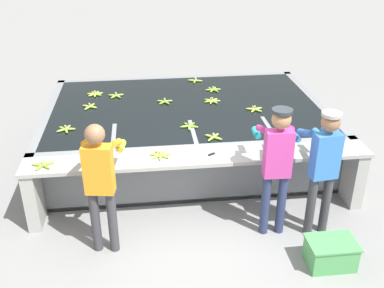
{
  "coord_description": "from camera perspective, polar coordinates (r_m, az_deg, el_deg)",
  "views": [
    {
      "loc": [
        -0.7,
        -4.74,
        3.55
      ],
      "look_at": [
        0.0,
        1.08,
        0.6
      ],
      "focal_mm": 42.0,
      "sensor_mm": 36.0,
      "label": 1
    }
  ],
  "objects": [
    {
      "name": "ground_plane",
      "position": [
        5.96,
        1.26,
        -9.85
      ],
      "size": [
        80.0,
        80.0,
        0.0
      ],
      "primitive_type": "plane",
      "color": "gray",
      "rests_on": "ground"
    },
    {
      "name": "wash_tank",
      "position": [
        7.42,
        -0.81,
        1.79
      ],
      "size": [
        4.44,
        3.03,
        0.86
      ],
      "color": "gray",
      "rests_on": "ground"
    },
    {
      "name": "work_ledge",
      "position": [
        5.81,
        1.01,
        -3.67
      ],
      "size": [
        4.44,
        0.45,
        0.86
      ],
      "color": "#9E9E99",
      "rests_on": "ground"
    },
    {
      "name": "worker_0",
      "position": [
        5.1,
        -11.58,
        -4.17
      ],
      "size": [
        0.48,
        0.74,
        1.63
      ],
      "color": "#38383D",
      "rests_on": "ground"
    },
    {
      "name": "worker_1",
      "position": [
        5.36,
        10.71,
        -1.99
      ],
      "size": [
        0.43,
        0.73,
        1.67
      ],
      "color": "navy",
      "rests_on": "ground"
    },
    {
      "name": "worker_2",
      "position": [
        5.5,
        16.31,
        -2.21
      ],
      "size": [
        0.46,
        0.73,
        1.63
      ],
      "color": "#38383D",
      "rests_on": "ground"
    },
    {
      "name": "banana_bunch_floating_0",
      "position": [
        6.48,
        -0.35,
        2.32
      ],
      "size": [
        0.27,
        0.27,
        0.08
      ],
      "color": "#75A333",
      "rests_on": "wash_tank"
    },
    {
      "name": "banana_bunch_floating_1",
      "position": [
        8.37,
        0.4,
        8.07
      ],
      "size": [
        0.28,
        0.28,
        0.08
      ],
      "color": "#9EC642",
      "rests_on": "wash_tank"
    },
    {
      "name": "banana_bunch_floating_2",
      "position": [
        7.41,
        2.57,
        5.52
      ],
      "size": [
        0.28,
        0.28,
        0.08
      ],
      "color": "#93BC3D",
      "rests_on": "wash_tank"
    },
    {
      "name": "banana_bunch_floating_3",
      "position": [
        7.74,
        -9.63,
        6.1
      ],
      "size": [
        0.28,
        0.26,
        0.08
      ],
      "color": "#8CB738",
      "rests_on": "wash_tank"
    },
    {
      "name": "banana_bunch_floating_4",
      "position": [
        7.38,
        -3.5,
        5.41
      ],
      "size": [
        0.28,
        0.27,
        0.08
      ],
      "color": "#75A333",
      "rests_on": "wash_tank"
    },
    {
      "name": "banana_bunch_floating_5",
      "position": [
        7.92,
        2.7,
        6.93
      ],
      "size": [
        0.28,
        0.26,
        0.08
      ],
      "color": "#7FAD33",
      "rests_on": "wash_tank"
    },
    {
      "name": "banana_bunch_floating_6",
      "position": [
        7.88,
        -12.22,
        6.24
      ],
      "size": [
        0.28,
        0.28,
        0.08
      ],
      "color": "#9EC642",
      "rests_on": "wash_tank"
    },
    {
      "name": "banana_bunch_floating_7",
      "position": [
        6.15,
        2.74,
        0.89
      ],
      "size": [
        0.24,
        0.24,
        0.08
      ],
      "color": "#93BC3D",
      "rests_on": "wash_tank"
    },
    {
      "name": "banana_bunch_floating_8",
      "position": [
        6.63,
        -15.74,
        1.84
      ],
      "size": [
        0.27,
        0.28,
        0.08
      ],
      "color": "#93BC3D",
      "rests_on": "wash_tank"
    },
    {
      "name": "banana_bunch_floating_9",
      "position": [
        7.13,
        7.96,
        4.41
      ],
      "size": [
        0.28,
        0.27,
        0.08
      ],
      "color": "#9EC642",
      "rests_on": "wash_tank"
    },
    {
      "name": "banana_bunch_floating_10",
      "position": [
        7.35,
        -12.87,
        4.67
      ],
      "size": [
        0.26,
        0.26,
        0.08
      ],
      "color": "#9EC642",
      "rests_on": "wash_tank"
    },
    {
      "name": "banana_bunch_ledge_0",
      "position": [
        5.69,
        -4.03,
        -1.39
      ],
      "size": [
        0.28,
        0.28,
        0.08
      ],
      "color": "#9EC642",
      "rests_on": "work_ledge"
    },
    {
      "name": "banana_bunch_ledge_1",
      "position": [
        5.93,
        10.98,
        -0.57
      ],
      "size": [
        0.28,
        0.28,
        0.08
      ],
      "color": "#7FAD33",
      "rests_on": "work_ledge"
    },
    {
      "name": "banana_bunch_ledge_2",
      "position": [
        5.74,
        -18.41,
        -2.53
      ],
      "size": [
        0.28,
        0.27,
        0.08
      ],
      "color": "#7FAD33",
      "rests_on": "work_ledge"
    },
    {
      "name": "knife_0",
      "position": [
        5.75,
        3.04,
        -1.11
      ],
      "size": [
        0.32,
        0.2,
        0.02
      ],
      "color": "silver",
      "rests_on": "work_ledge"
    },
    {
      "name": "crate",
      "position": [
        5.46,
        17.19,
        -13.08
      ],
      "size": [
        0.55,
        0.39,
        0.32
      ],
      "color": "#4C9E56",
      "rests_on": "ground"
    }
  ]
}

